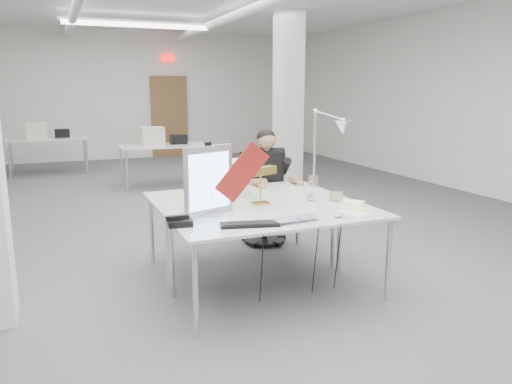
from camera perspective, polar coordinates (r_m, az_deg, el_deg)
room_shell at (r=6.54m, az=-6.89°, el=10.86°), size 10.04×14.04×3.24m
desk_main at (r=4.18m, az=2.68°, el=-2.76°), size 1.80×0.90×0.02m
desk_second at (r=4.99m, az=-1.68°, el=-0.36°), size 1.80×0.90×0.02m
bg_desk_a at (r=9.42m, az=-10.47°, el=5.21°), size 1.60×0.80×0.02m
bg_desk_b at (r=11.42m, az=-22.74°, el=5.62°), size 1.60×0.80×0.02m
office_chair at (r=5.79m, az=0.98°, el=-0.80°), size 0.62×0.62×1.06m
seated_person at (r=5.68m, az=1.19°, el=2.75°), size 0.63×0.73×0.95m
monitor at (r=4.13m, az=-5.43°, el=1.30°), size 0.45×0.21×0.58m
pennant at (r=4.18m, az=-1.58°, el=2.28°), size 0.48×0.06×0.52m
keyboard at (r=3.84m, az=-0.73°, el=-3.72°), size 0.48×0.25×0.02m
laptop at (r=3.93m, az=4.99°, el=-3.33°), size 0.40×0.27×0.03m
mouse at (r=4.13m, az=9.40°, el=-2.66°), size 0.10×0.07×0.04m
bankers_lamp at (r=4.51m, az=0.52°, el=0.49°), size 0.29×0.20×0.31m
desk_phone at (r=3.89m, az=-8.68°, el=-3.47°), size 0.21×0.19×0.05m
picture_frame_left at (r=4.24m, az=-7.21°, el=-1.78°), size 0.13×0.04×0.10m
picture_frame_right at (r=4.70m, az=9.16°, el=-0.49°), size 0.12×0.09×0.10m
desk_clock at (r=4.70m, az=6.28°, el=-0.39°), size 0.10×0.05×0.10m
paper_stack_a at (r=4.31m, az=11.04°, el=-2.30°), size 0.25×0.32×0.01m
paper_stack_b at (r=4.46m, az=11.07°, el=-1.81°), size 0.20×0.26×0.01m
paper_stack_c at (r=4.72m, az=10.99°, el=-1.10°), size 0.25×0.25×0.01m
beige_monitor at (r=4.90m, az=-3.36°, el=1.60°), size 0.41×0.40×0.34m
architect_lamp at (r=5.11m, az=8.06°, el=4.83°), size 0.49×0.70×0.86m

